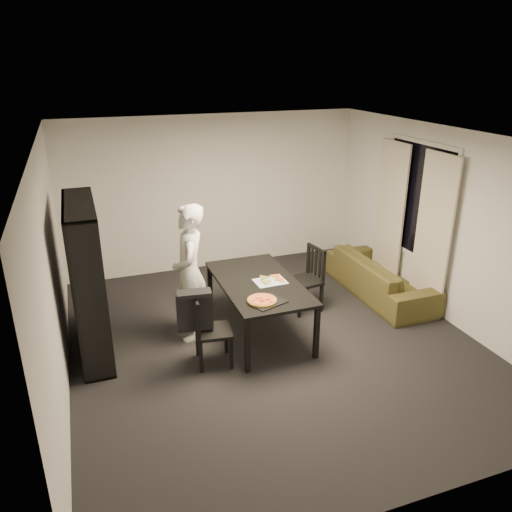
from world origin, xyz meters
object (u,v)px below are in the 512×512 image
object	(u,v)px
person	(190,273)
pepperoni_pizza	(262,300)
bookshelf	(88,280)
dining_table	(259,286)
chair_right	(309,274)
chair_left	(206,326)
baking_tray	(267,302)
sofa	(380,277)

from	to	relation	value
person	pepperoni_pizza	distance (m)	1.04
bookshelf	dining_table	size ratio (longest dim) A/B	1.08
bookshelf	chair_right	distance (m)	3.02
chair_left	pepperoni_pizza	bearing A→B (deg)	-88.64
dining_table	person	xyz separation A→B (m)	(-0.85, 0.20, 0.23)
bookshelf	person	xyz separation A→B (m)	(1.22, -0.10, -0.06)
bookshelf	chair_left	size ratio (longest dim) A/B	2.13
bookshelf	baking_tray	world-z (taller)	bookshelf
chair_left	pepperoni_pizza	xyz separation A→B (m)	(0.67, -0.07, 0.25)
chair_right	person	world-z (taller)	person
sofa	chair_right	bearing A→B (deg)	91.67
chair_left	sofa	size ratio (longest dim) A/B	0.44
person	chair_right	bearing A→B (deg)	108.85
dining_table	chair_right	size ratio (longest dim) A/B	1.88
dining_table	chair_left	world-z (taller)	chair_left
pepperoni_pizza	chair_right	bearing A→B (deg)	41.52
dining_table	bookshelf	bearing A→B (deg)	171.70
bookshelf	person	bearing A→B (deg)	-4.71
pepperoni_pizza	person	bearing A→B (deg)	131.91
pepperoni_pizza	baking_tray	bearing A→B (deg)	-19.66
dining_table	baking_tray	bearing A→B (deg)	-100.61
chair_left	person	world-z (taller)	person
chair_left	sofa	world-z (taller)	chair_left
person	sofa	size ratio (longest dim) A/B	0.88
chair_left	pepperoni_pizza	distance (m)	0.72
bookshelf	baking_tray	bearing A→B (deg)	-24.33
baking_tray	pepperoni_pizza	world-z (taller)	pepperoni_pizza
pepperoni_pizza	chair_left	bearing A→B (deg)	174.17
chair_left	baking_tray	xyz separation A→B (m)	(0.73, -0.09, 0.23)
bookshelf	baking_tray	distance (m)	2.16
person	sofa	xyz separation A→B (m)	(3.00, 0.23, -0.60)
dining_table	pepperoni_pizza	world-z (taller)	pepperoni_pizza
dining_table	person	size ratio (longest dim) A/B	0.98
baking_tray	pepperoni_pizza	size ratio (longest dim) A/B	1.14
chair_right	sofa	xyz separation A→B (m)	(1.23, 0.04, -0.24)
chair_right	pepperoni_pizza	distance (m)	1.46
person	sofa	bearing A→B (deg)	107.00
baking_tray	pepperoni_pizza	distance (m)	0.06
chair_left	sofa	bearing A→B (deg)	-65.59
chair_right	person	distance (m)	1.82
bookshelf	person	size ratio (longest dim) A/B	1.06
dining_table	sofa	world-z (taller)	dining_table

